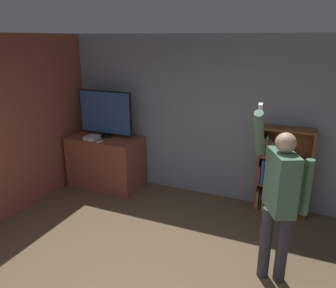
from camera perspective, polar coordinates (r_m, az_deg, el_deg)
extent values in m
cube|color=gray|center=(5.47, 7.70, 4.32)|extent=(7.12, 0.06, 2.70)
cube|color=brown|center=(5.53, -24.00, 3.06)|extent=(0.06, 4.58, 2.70)
cube|color=brown|center=(6.10, -10.70, -3.09)|extent=(1.27, 0.72, 0.93)
cylinder|color=black|center=(6.00, -10.62, 1.41)|extent=(0.22, 0.22, 0.03)
cylinder|color=black|center=(5.98, -10.64, 1.78)|extent=(0.06, 0.06, 0.05)
cube|color=black|center=(5.89, -10.86, 5.42)|extent=(1.04, 0.04, 0.77)
cube|color=#2D4C8C|center=(5.87, -10.99, 5.38)|extent=(1.00, 0.01, 0.73)
cube|color=silver|center=(5.87, -13.11, 1.06)|extent=(0.21, 0.24, 0.07)
cube|color=white|center=(5.70, -11.85, 0.40)|extent=(0.06, 0.14, 0.02)
cube|color=brown|center=(5.34, 15.47, -4.03)|extent=(0.04, 0.28, 1.37)
cube|color=brown|center=(5.31, 23.46, -5.04)|extent=(0.04, 0.28, 1.37)
cube|color=brown|center=(5.44, 19.57, -4.04)|extent=(0.78, 0.01, 1.37)
cube|color=brown|center=(5.59, 18.73, -10.89)|extent=(0.71, 0.28, 0.04)
cube|color=brown|center=(5.40, 19.20, -6.79)|extent=(0.71, 0.28, 0.04)
cube|color=brown|center=(5.23, 19.71, -2.23)|extent=(0.71, 0.28, 0.04)
cube|color=brown|center=(5.10, 20.23, 2.41)|extent=(0.71, 0.28, 0.04)
cube|color=#99663D|center=(5.52, 15.38, -9.07)|extent=(0.04, 0.24, 0.32)
cube|color=#232328|center=(5.53, 15.89, -9.20)|extent=(0.03, 0.25, 0.30)
cube|color=gold|center=(5.53, 16.29, -9.49)|extent=(0.02, 0.25, 0.25)
cube|color=#232328|center=(5.53, 16.67, -9.54)|extent=(0.04, 0.24, 0.25)
cube|color=#7A3889|center=(5.36, 15.73, -4.86)|extent=(0.03, 0.26, 0.27)
cube|color=#2D569E|center=(5.31, 16.26, -4.41)|extent=(0.04, 0.23, 0.39)
cube|color=gold|center=(5.32, 16.85, -4.88)|extent=(0.04, 0.22, 0.31)
cube|color=#232328|center=(5.18, 16.21, 0.38)|extent=(0.03, 0.26, 0.38)
cube|color=red|center=(5.18, 16.54, -0.28)|extent=(0.03, 0.23, 0.28)
cube|color=#338447|center=(5.16, 16.97, -0.17)|extent=(0.03, 0.21, 0.31)
cube|color=red|center=(5.18, 17.44, -0.44)|extent=(0.03, 0.23, 0.27)
cube|color=#338447|center=(5.17, 17.80, -0.67)|extent=(0.03, 0.22, 0.24)
cylinder|color=#383842|center=(4.00, 16.61, -16.17)|extent=(0.13, 0.13, 0.87)
cylinder|color=#383842|center=(3.99, 19.28, -16.52)|extent=(0.13, 0.13, 0.87)
cube|color=#477056|center=(3.63, 19.10, -6.29)|extent=(0.39, 0.50, 0.66)
sphere|color=tan|center=(3.48, 19.83, 0.21)|extent=(0.21, 0.21, 0.21)
cylinder|color=#477056|center=(3.63, 23.03, -6.98)|extent=(0.09, 0.09, 0.60)
cylinder|color=#477056|center=(3.36, 15.61, 1.72)|extent=(0.09, 0.42, 0.55)
cube|color=white|center=(3.24, 15.83, 5.75)|extent=(0.04, 0.09, 0.14)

